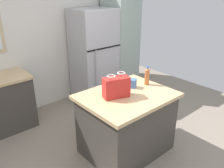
{
  "coord_description": "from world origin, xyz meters",
  "views": [
    {
      "loc": [
        -1.74,
        -1.74,
        2.16
      ],
      "look_at": [
        0.17,
        0.47,
        0.92
      ],
      "focal_mm": 37.07,
      "sensor_mm": 36.0,
      "label": 1
    }
  ],
  "objects": [
    {
      "name": "bottle",
      "position": [
        0.61,
        0.22,
        1.0
      ],
      "size": [
        0.07,
        0.07,
        0.27
      ],
      "color": "#C66633",
      "rests_on": "kitchen_island"
    },
    {
      "name": "small_box",
      "position": [
        0.38,
        0.3,
        0.93
      ],
      "size": [
        0.15,
        0.16,
        0.12
      ],
      "primitive_type": "cube",
      "rotation": [
        0.0,
        0.0,
        0.52
      ],
      "color": "#4775B7",
      "rests_on": "kitchen_island"
    },
    {
      "name": "ground",
      "position": [
        0.0,
        0.0,
        0.0
      ],
      "size": [
        6.27,
        6.27,
        0.0
      ],
      "primitive_type": "plane",
      "color": "gray"
    },
    {
      "name": "shopping_bag",
      "position": [
        0.02,
        0.21,
        1.01
      ],
      "size": [
        0.36,
        0.25,
        0.31
      ],
      "color": "red",
      "rests_on": "kitchen_island"
    },
    {
      "name": "tall_cabinet",
      "position": [
        1.59,
        1.82,
        1.05
      ],
      "size": [
        0.58,
        0.61,
        2.09
      ],
      "color": "#9EB2A8",
      "rests_on": "ground"
    },
    {
      "name": "back_wall",
      "position": [
        -0.02,
        2.23,
        1.31
      ],
      "size": [
        5.23,
        0.13,
        2.62
      ],
      "color": "silver",
      "rests_on": "ground"
    },
    {
      "name": "kitchen_island",
      "position": [
        0.17,
        0.17,
        0.44
      ],
      "size": [
        1.18,
        0.93,
        0.87
      ],
      "color": "#423D38",
      "rests_on": "ground"
    },
    {
      "name": "refrigerator",
      "position": [
        0.88,
        1.82,
        0.9
      ],
      "size": [
        0.79,
        0.69,
        1.79
      ],
      "color": "#B7B7BC",
      "rests_on": "ground"
    }
  ]
}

